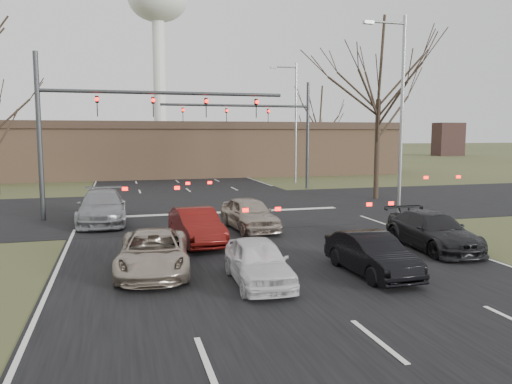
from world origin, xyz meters
TOP-DOWN VIEW (x-y plane):
  - ground at (0.00, 0.00)m, footprint 360.00×360.00m
  - road_main at (0.00, 60.00)m, footprint 14.00×300.00m
  - road_cross at (0.00, 15.00)m, footprint 200.00×14.00m
  - building at (2.00, 38.00)m, footprint 42.40×10.40m
  - water_tower at (6.00, 120.00)m, footprint 15.00×15.00m
  - mast_arm_near at (-5.23, 13.00)m, footprint 12.12×0.24m
  - mast_arm_far at (6.18, 23.00)m, footprint 11.12×0.24m
  - streetlight_right_near at (8.82, 10.00)m, footprint 2.34×0.25m
  - streetlight_right_far at (9.32, 27.00)m, footprint 2.34×0.25m
  - tree_right_near at (11.00, 16.00)m, footprint 6.90×6.90m
  - tree_right_far at (15.00, 35.00)m, footprint 5.40×5.40m
  - car_silver_suv at (-4.00, 2.34)m, footprint 2.52×4.69m
  - car_white_sedan at (-1.25, 0.45)m, footprint 1.65×3.78m
  - car_black_hatch at (2.22, 0.39)m, footprint 1.46×3.81m
  - car_charcoal_sedan at (6.00, 2.80)m, footprint 2.10×4.68m
  - car_grey_ahead at (-5.73, 11.53)m, footprint 2.19×5.31m
  - car_red_ahead at (-2.14, 5.95)m, footprint 1.79×4.20m
  - car_silver_ahead at (0.50, 8.10)m, footprint 2.05×4.31m

SIDE VIEW (x-z plane):
  - ground at x=0.00m, z-range 0.00..0.00m
  - road_main at x=0.00m, z-range 0.00..0.02m
  - road_cross at x=0.00m, z-range 0.00..0.03m
  - car_black_hatch at x=2.22m, z-range 0.00..1.24m
  - car_silver_suv at x=-4.00m, z-range 0.00..1.25m
  - car_white_sedan at x=-1.25m, z-range 0.00..1.27m
  - car_charcoal_sedan at x=6.00m, z-range 0.00..1.33m
  - car_red_ahead at x=-2.14m, z-range 0.00..1.35m
  - car_silver_ahead at x=0.50m, z-range 0.00..1.42m
  - car_grey_ahead at x=-5.73m, z-range 0.00..1.54m
  - building at x=2.00m, z-range 0.02..5.32m
  - mast_arm_far at x=6.18m, z-range 1.02..9.02m
  - mast_arm_near at x=-5.23m, z-range 1.07..9.07m
  - streetlight_right_near at x=8.82m, z-range 0.59..10.59m
  - streetlight_right_far at x=9.32m, z-range 0.59..10.59m
  - tree_right_far at x=15.00m, z-range 2.46..11.46m
  - tree_right_near at x=11.00m, z-range 3.15..14.65m
  - water_tower at x=6.00m, z-range 13.22..57.72m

